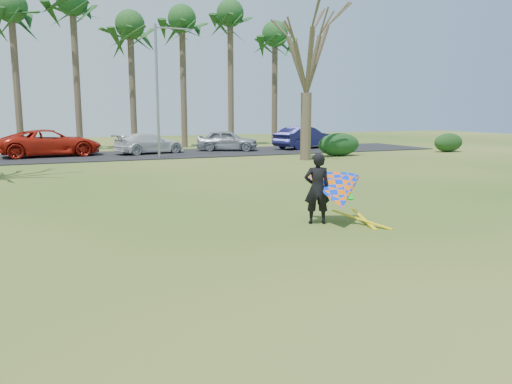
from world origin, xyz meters
name	(u,v)px	position (x,y,z in m)	size (l,w,h in m)	color
ground	(295,262)	(0.00, 0.00, 0.00)	(100.00, 100.00, 0.00)	#1D4C10
parking_strip	(119,156)	(0.00, 25.00, 0.03)	(46.00, 7.00, 0.06)	black
palm_4	(11,9)	(-6.00, 31.00, 9.85)	(4.84, 4.84, 11.54)	#4D3B2E
palm_5	(72,3)	(-2.00, 31.00, 10.52)	(4.84, 4.84, 12.24)	#47392A
palm_6	(130,26)	(2.00, 31.00, 9.17)	(4.84, 4.84, 10.84)	#4E3C2F
palm_7	(182,21)	(6.00, 31.00, 9.85)	(4.84, 4.84, 11.54)	#453929
palm_8	(230,15)	(10.00, 31.00, 10.52)	(4.84, 4.84, 12.24)	#48392B
palm_9	(275,36)	(14.00, 31.00, 9.17)	(4.84, 4.84, 10.84)	#46392A
bare_tree_right	(307,48)	(10.00, 18.00, 6.57)	(6.27, 6.27, 9.21)	#4C3E2E
streetlight	(160,85)	(2.16, 22.00, 4.46)	(2.28, 0.18, 8.00)	gray
hedge_near	(339,145)	(13.29, 19.49, 0.75)	(3.00, 1.36, 1.50)	#143717
hedge_far	(448,143)	(22.30, 19.21, 0.67)	(2.41, 1.13, 1.34)	#153613
car_2	(51,143)	(-4.08, 25.98, 0.91)	(2.82, 6.12, 1.70)	#B51C0E
car_3	(150,143)	(2.11, 25.54, 0.75)	(1.93, 4.76, 1.38)	silver
car_4	(227,140)	(7.79, 25.81, 0.81)	(1.76, 4.39, 1.49)	#92959E
car_5	(304,137)	(13.92, 25.48, 0.90)	(1.77, 5.07, 1.67)	#181849
kite_flyer	(334,192)	(2.47, 2.59, 0.86)	(2.13, 2.39, 2.03)	black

